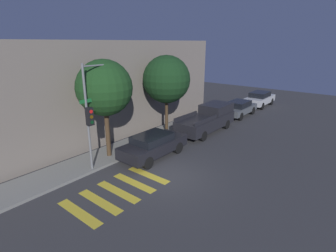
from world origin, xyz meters
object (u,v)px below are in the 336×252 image
Objects in this scene: traffic_light_pole at (94,104)px; sedan_near_corner at (153,145)px; pickup_truck at (208,119)px; tree_near_corner at (104,88)px; sedan_far_end at (260,98)px; tree_midblock at (167,79)px; sedan_middle at (239,108)px.

traffic_light_pole is 4.29m from sedan_near_corner.
pickup_truck is 8.78m from tree_near_corner.
sedan_near_corner is at bearing -49.75° from tree_near_corner.
tree_midblock is (-13.25, 2.01, 3.24)m from sedan_far_end.
pickup_truck is 10.69m from sedan_far_end.
tree_midblock reaches higher than tree_near_corner.
tree_near_corner is (1.30, 0.74, 0.57)m from traffic_light_pole.
traffic_light_pole is 1.00× the size of pickup_truck.
sedan_middle is at bearing 180.00° from sedan_far_end.
sedan_middle is (5.57, 0.00, -0.22)m from pickup_truck.
sedan_middle is at bearing -8.45° from tree_near_corner.
tree_near_corner is at bearing 180.00° from tree_midblock.
tree_midblock is at bearing 28.60° from sedan_near_corner.
sedan_near_corner is (2.99, -1.27, -2.79)m from traffic_light_pole.
sedan_middle is at bearing -13.86° from tree_midblock.
sedan_far_end is 0.79× the size of tree_midblock.
tree_midblock reaches higher than pickup_truck.
sedan_near_corner is 0.77× the size of tree_near_corner.
sedan_far_end is (10.69, 0.00, -0.16)m from pickup_truck.
sedan_far_end is at bearing -8.61° from tree_midblock.
traffic_light_pole is 1.24× the size of sedan_far_end.
tree_midblock is (3.68, 2.01, 3.27)m from sedan_near_corner.
tree_midblock reaches higher than sedan_middle.
tree_midblock reaches higher than sedan_near_corner.
sedan_far_end is (19.92, -1.27, -2.76)m from traffic_light_pole.
traffic_light_pole is at bearing 176.35° from sedan_far_end.
tree_midblock is at bearing 171.39° from sedan_far_end.
sedan_middle is 9.00m from tree_midblock.
sedan_far_end is (5.12, 0.00, 0.06)m from sedan_middle.
sedan_near_corner is at bearing 180.00° from sedan_far_end.
sedan_far_end is at bearing -3.65° from traffic_light_pole.
pickup_truck is at bearing 180.00° from sedan_far_end.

